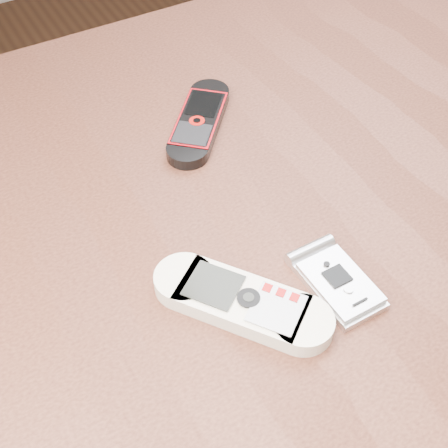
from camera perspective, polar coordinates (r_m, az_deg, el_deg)
table at (r=0.67m, az=-0.37°, el=-6.81°), size 1.20×0.80×0.75m
nokia_white at (r=0.53m, az=1.62°, el=-7.11°), size 0.14×0.16×0.02m
nokia_black_red at (r=0.70m, az=-2.29°, el=9.37°), size 0.13×0.14×0.01m
motorola_razr at (r=0.55m, az=10.39°, el=-5.27°), size 0.05×0.09×0.01m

